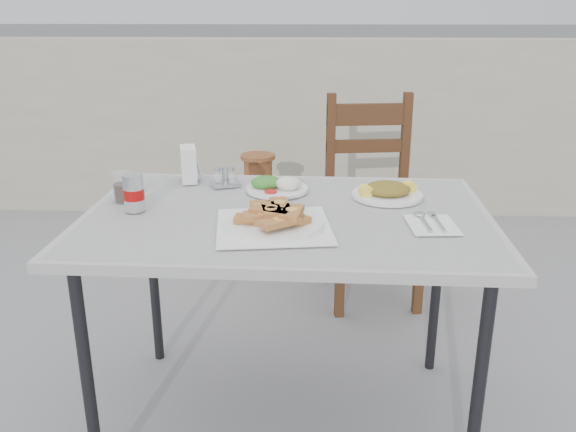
{
  "coord_description": "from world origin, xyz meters",
  "views": [
    {
      "loc": [
        0.05,
        -1.74,
        1.44
      ],
      "look_at": [
        -0.01,
        0.16,
        0.76
      ],
      "focal_mm": 38.0,
      "sensor_mm": 36.0,
      "label": 1
    }
  ],
  "objects_px": {
    "salad_rice_plate": "(277,185)",
    "soda_can": "(134,193)",
    "condiment_caddy": "(225,179)",
    "salad_chopped_plate": "(387,191)",
    "chair": "(372,197)",
    "cafe_table": "(287,228)",
    "napkin_holder": "(189,164)",
    "terracotta_urn": "(259,214)",
    "pide_plate": "(274,217)",
    "cola_glass": "(123,188)"
  },
  "relations": [
    {
      "from": "salad_rice_plate",
      "to": "cola_glass",
      "type": "relative_size",
      "value": 2.26
    },
    {
      "from": "salad_chopped_plate",
      "to": "napkin_holder",
      "type": "height_order",
      "value": "napkin_holder"
    },
    {
      "from": "soda_can",
      "to": "pide_plate",
      "type": "bearing_deg",
      "value": -16.69
    },
    {
      "from": "cafe_table",
      "to": "cola_glass",
      "type": "distance_m",
      "value": 0.58
    },
    {
      "from": "chair",
      "to": "napkin_holder",
      "type": "bearing_deg",
      "value": -144.92
    },
    {
      "from": "cafe_table",
      "to": "chair",
      "type": "relative_size",
      "value": 1.32
    },
    {
      "from": "chair",
      "to": "cafe_table",
      "type": "bearing_deg",
      "value": -117.34
    },
    {
      "from": "salad_chopped_plate",
      "to": "napkin_holder",
      "type": "distance_m",
      "value": 0.74
    },
    {
      "from": "pide_plate",
      "to": "soda_can",
      "type": "xyz_separation_m",
      "value": [
        -0.46,
        0.14,
        0.03
      ]
    },
    {
      "from": "cola_glass",
      "to": "terracotta_urn",
      "type": "xyz_separation_m",
      "value": [
        0.35,
        1.29,
        -0.54
      ]
    },
    {
      "from": "condiment_caddy",
      "to": "terracotta_urn",
      "type": "height_order",
      "value": "condiment_caddy"
    },
    {
      "from": "cafe_table",
      "to": "napkin_holder",
      "type": "height_order",
      "value": "napkin_holder"
    },
    {
      "from": "napkin_holder",
      "to": "chair",
      "type": "bearing_deg",
      "value": 28.55
    },
    {
      "from": "napkin_holder",
      "to": "condiment_caddy",
      "type": "relative_size",
      "value": 1.08
    },
    {
      "from": "soda_can",
      "to": "terracotta_urn",
      "type": "height_order",
      "value": "soda_can"
    },
    {
      "from": "cafe_table",
      "to": "condiment_caddy",
      "type": "xyz_separation_m",
      "value": [
        -0.24,
        0.29,
        0.08
      ]
    },
    {
      "from": "soda_can",
      "to": "napkin_holder",
      "type": "height_order",
      "value": "napkin_holder"
    },
    {
      "from": "terracotta_urn",
      "to": "chair",
      "type": "bearing_deg",
      "value": -31.15
    },
    {
      "from": "salad_chopped_plate",
      "to": "soda_can",
      "type": "xyz_separation_m",
      "value": [
        -0.83,
        -0.17,
        0.04
      ]
    },
    {
      "from": "pide_plate",
      "to": "condiment_caddy",
      "type": "bearing_deg",
      "value": 115.31
    },
    {
      "from": "condiment_caddy",
      "to": "salad_rice_plate",
      "type": "bearing_deg",
      "value": -17.52
    },
    {
      "from": "salad_rice_plate",
      "to": "soda_can",
      "type": "height_order",
      "value": "soda_can"
    },
    {
      "from": "cafe_table",
      "to": "pide_plate",
      "type": "xyz_separation_m",
      "value": [
        -0.03,
        -0.14,
        0.09
      ]
    },
    {
      "from": "chair",
      "to": "terracotta_urn",
      "type": "distance_m",
      "value": 0.73
    },
    {
      "from": "salad_rice_plate",
      "to": "pide_plate",
      "type": "bearing_deg",
      "value": -88.28
    },
    {
      "from": "cafe_table",
      "to": "pide_plate",
      "type": "relative_size",
      "value": 3.53
    },
    {
      "from": "napkin_holder",
      "to": "chair",
      "type": "distance_m",
      "value": 1.08
    },
    {
      "from": "cola_glass",
      "to": "salad_chopped_plate",
      "type": "bearing_deg",
      "value": 4.56
    },
    {
      "from": "condiment_caddy",
      "to": "chair",
      "type": "relative_size",
      "value": 0.12
    },
    {
      "from": "soda_can",
      "to": "terracotta_urn",
      "type": "relative_size",
      "value": 0.19
    },
    {
      "from": "salad_chopped_plate",
      "to": "condiment_caddy",
      "type": "relative_size",
      "value": 2.0
    },
    {
      "from": "salad_rice_plate",
      "to": "chair",
      "type": "xyz_separation_m",
      "value": [
        0.43,
        0.8,
        -0.29
      ]
    },
    {
      "from": "soda_can",
      "to": "chair",
      "type": "relative_size",
      "value": 0.12
    },
    {
      "from": "pide_plate",
      "to": "chair",
      "type": "xyz_separation_m",
      "value": [
        0.42,
        1.17,
        -0.3
      ]
    },
    {
      "from": "condiment_caddy",
      "to": "napkin_holder",
      "type": "bearing_deg",
      "value": 159.9
    },
    {
      "from": "cola_glass",
      "to": "napkin_holder",
      "type": "bearing_deg",
      "value": 53.59
    },
    {
      "from": "soda_can",
      "to": "salad_chopped_plate",
      "type": "bearing_deg",
      "value": 11.8
    },
    {
      "from": "cola_glass",
      "to": "condiment_caddy",
      "type": "relative_size",
      "value": 0.81
    },
    {
      "from": "condiment_caddy",
      "to": "chair",
      "type": "bearing_deg",
      "value": 49.94
    },
    {
      "from": "napkin_holder",
      "to": "terracotta_urn",
      "type": "bearing_deg",
      "value": 67.45
    },
    {
      "from": "napkin_holder",
      "to": "condiment_caddy",
      "type": "distance_m",
      "value": 0.16
    },
    {
      "from": "napkin_holder",
      "to": "terracotta_urn",
      "type": "distance_m",
      "value": 1.2
    },
    {
      "from": "salad_rice_plate",
      "to": "soda_can",
      "type": "distance_m",
      "value": 0.51
    },
    {
      "from": "salad_rice_plate",
      "to": "salad_chopped_plate",
      "type": "bearing_deg",
      "value": -8.46
    },
    {
      "from": "salad_chopped_plate",
      "to": "napkin_holder",
      "type": "bearing_deg",
      "value": 166.72
    },
    {
      "from": "salad_rice_plate",
      "to": "cola_glass",
      "type": "bearing_deg",
      "value": -165.86
    },
    {
      "from": "cafe_table",
      "to": "napkin_holder",
      "type": "distance_m",
      "value": 0.52
    },
    {
      "from": "condiment_caddy",
      "to": "cola_glass",
      "type": "bearing_deg",
      "value": -149.4
    },
    {
      "from": "salad_chopped_plate",
      "to": "chair",
      "type": "xyz_separation_m",
      "value": [
        0.04,
        0.86,
        -0.29
      ]
    },
    {
      "from": "soda_can",
      "to": "condiment_caddy",
      "type": "xyz_separation_m",
      "value": [
        0.25,
        0.29,
        -0.04
      ]
    }
  ]
}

